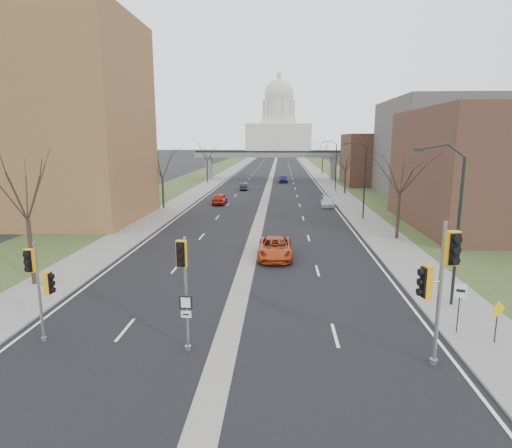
# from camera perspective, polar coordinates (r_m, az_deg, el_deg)

# --- Properties ---
(ground) EXTENTS (700.00, 700.00, 0.00)m
(ground) POSITION_cam_1_polar(r_m,az_deg,el_deg) (19.16, -4.43, -16.86)
(ground) COLOR black
(ground) RESTS_ON ground
(road_surface) EXTENTS (20.00, 600.00, 0.01)m
(road_surface) POSITION_cam_1_polar(r_m,az_deg,el_deg) (166.99, 2.56, 8.16)
(road_surface) COLOR black
(road_surface) RESTS_ON ground
(median_strip) EXTENTS (1.20, 600.00, 0.02)m
(median_strip) POSITION_cam_1_polar(r_m,az_deg,el_deg) (166.99, 2.56, 8.16)
(median_strip) COLOR gray
(median_strip) RESTS_ON ground
(sidewalk_right) EXTENTS (4.00, 600.00, 0.12)m
(sidewalk_right) POSITION_cam_1_polar(r_m,az_deg,el_deg) (167.24, 6.72, 8.12)
(sidewalk_right) COLOR gray
(sidewalk_right) RESTS_ON ground
(sidewalk_left) EXTENTS (4.00, 600.00, 0.12)m
(sidewalk_left) POSITION_cam_1_polar(r_m,az_deg,el_deg) (167.59, -1.58, 8.20)
(sidewalk_left) COLOR gray
(sidewalk_left) RESTS_ON ground
(grass_verge_right) EXTENTS (8.00, 600.00, 0.10)m
(grass_verge_right) POSITION_cam_1_polar(r_m,az_deg,el_deg) (167.70, 8.79, 8.07)
(grass_verge_right) COLOR #2A3F1D
(grass_verge_right) RESTS_ON ground
(grass_verge_left) EXTENTS (8.00, 600.00, 0.10)m
(grass_verge_left) POSITION_cam_1_polar(r_m,az_deg,el_deg) (168.21, -3.64, 8.19)
(grass_verge_left) COLOR #2A3F1D
(grass_verge_left) RESTS_ON ground
(apartment_building) EXTENTS (25.00, 16.00, 22.00)m
(apartment_building) POSITION_cam_1_polar(r_m,az_deg,el_deg) (54.72, -28.59, 12.01)
(apartment_building) COLOR brown
(apartment_building) RESTS_ON ground
(commercial_block_near) EXTENTS (16.00, 20.00, 12.00)m
(commercial_block_near) POSITION_cam_1_polar(r_m,az_deg,el_deg) (49.76, 29.28, 6.36)
(commercial_block_near) COLOR #513326
(commercial_block_near) RESTS_ON ground
(commercial_block_mid) EXTENTS (18.00, 22.00, 15.00)m
(commercial_block_mid) POSITION_cam_1_polar(r_m,az_deg,el_deg) (73.36, 24.11, 9.12)
(commercial_block_mid) COLOR #53504B
(commercial_block_mid) RESTS_ON ground
(commercial_block_far) EXTENTS (14.00, 14.00, 10.00)m
(commercial_block_far) POSITION_cam_1_polar(r_m,az_deg,el_deg) (89.01, 16.26, 8.24)
(commercial_block_far) COLOR #513326
(commercial_block_far) RESTS_ON ground
(pedestrian_bridge) EXTENTS (34.00, 3.00, 6.45)m
(pedestrian_bridge) POSITION_cam_1_polar(r_m,az_deg,el_deg) (96.85, 1.97, 8.79)
(pedestrian_bridge) COLOR slate
(pedestrian_bridge) RESTS_ON ground
(capitol) EXTENTS (48.00, 42.00, 55.75)m
(capitol) POSITION_cam_1_polar(r_m,az_deg,el_deg) (336.87, 3.03, 12.88)
(capitol) COLOR beige
(capitol) RESTS_ON ground
(streetlight_near) EXTENTS (2.61, 0.20, 8.70)m
(streetlight_near) POSITION_cam_1_polar(r_m,az_deg,el_deg) (24.38, 24.09, 5.43)
(streetlight_near) COLOR black
(streetlight_near) RESTS_ON sidewalk_right
(streetlight_mid) EXTENTS (2.61, 0.20, 8.70)m
(streetlight_mid) POSITION_cam_1_polar(r_m,az_deg,el_deg) (49.52, 13.50, 8.57)
(streetlight_mid) COLOR black
(streetlight_mid) RESTS_ON sidewalk_right
(streetlight_far) EXTENTS (2.61, 0.20, 8.70)m
(streetlight_far) POSITION_cam_1_polar(r_m,az_deg,el_deg) (75.25, 10.06, 9.52)
(streetlight_far) COLOR black
(streetlight_far) RESTS_ON sidewalk_right
(tree_left_a) EXTENTS (7.20, 7.20, 9.40)m
(tree_left_a) POSITION_cam_1_polar(r_m,az_deg,el_deg) (29.23, -28.58, 5.23)
(tree_left_a) COLOR #382B21
(tree_left_a) RESTS_ON sidewalk_left
(tree_left_b) EXTENTS (6.75, 6.75, 8.81)m
(tree_left_b) POSITION_cam_1_polar(r_m,az_deg,el_deg) (56.92, -12.47, 8.19)
(tree_left_b) COLOR #382B21
(tree_left_b) RESTS_ON sidewalk_left
(tree_left_c) EXTENTS (7.65, 7.65, 9.99)m
(tree_left_c) POSITION_cam_1_polar(r_m,az_deg,el_deg) (90.08, -6.58, 9.94)
(tree_left_c) COLOR #382B21
(tree_left_c) RESTS_ON sidewalk_left
(tree_right_a) EXTENTS (7.20, 7.20, 9.40)m
(tree_right_a) POSITION_cam_1_polar(r_m,az_deg,el_deg) (40.22, 18.79, 7.28)
(tree_right_a) COLOR #382B21
(tree_right_a) RESTS_ON sidewalk_right
(tree_right_b) EXTENTS (6.30, 6.30, 8.22)m
(tree_right_b) POSITION_cam_1_polar(r_m,az_deg,el_deg) (72.58, 11.89, 8.50)
(tree_right_b) COLOR #382B21
(tree_right_b) RESTS_ON sidewalk_right
(tree_right_c) EXTENTS (7.65, 7.65, 9.99)m
(tree_right_c) POSITION_cam_1_polar(r_m,az_deg,el_deg) (112.25, 8.92, 10.13)
(tree_right_c) COLOR #382B21
(tree_right_c) RESTS_ON sidewalk_right
(signal_pole_left) EXTENTS (0.81, 0.82, 4.64)m
(signal_pole_left) POSITION_cam_1_polar(r_m,az_deg,el_deg) (21.07, -26.94, -6.49)
(signal_pole_left) COLOR gray
(signal_pole_left) RESTS_ON ground
(signal_pole_median) EXTENTS (0.58, 0.82, 5.05)m
(signal_pole_median) POSITION_cam_1_polar(r_m,az_deg,el_deg) (18.03, -9.62, -6.67)
(signal_pole_median) COLOR gray
(signal_pole_median) RESTS_ON ground
(signal_pole_right) EXTENTS (1.21, 1.00, 5.94)m
(signal_pole_right) POSITION_cam_1_polar(r_m,az_deg,el_deg) (17.99, 23.23, -6.24)
(signal_pole_right) COLOR gray
(signal_pole_right) RESTS_ON ground
(speed_limit_sign) EXTENTS (0.49, 0.21, 2.40)m
(speed_limit_sign) POSITION_cam_1_polar(r_m,az_deg,el_deg) (22.11, 25.50, -9.02)
(speed_limit_sign) COLOR black
(speed_limit_sign) RESTS_ON sidewalk_right
(warning_sign) EXTENTS (0.72, 0.32, 1.97)m
(warning_sign) POSITION_cam_1_polar(r_m,az_deg,el_deg) (21.95, 29.49, -10.57)
(warning_sign) COLOR black
(warning_sign) RESTS_ON sidewalk_right
(car_left_near) EXTENTS (1.82, 4.49, 1.53)m
(car_left_near) POSITION_cam_1_polar(r_m,az_deg,el_deg) (60.48, -4.85, 3.38)
(car_left_near) COLOR maroon
(car_left_near) RESTS_ON ground
(car_left_far) EXTENTS (1.49, 3.77, 1.22)m
(car_left_far) POSITION_cam_1_polar(r_m,az_deg,el_deg) (77.03, -1.64, 5.00)
(car_left_far) COLOR black
(car_left_far) RESTS_ON ground
(car_right_near) EXTENTS (2.64, 5.62, 1.55)m
(car_right_near) POSITION_cam_1_polar(r_m,az_deg,el_deg) (33.02, 2.57, -3.20)
(car_right_near) COLOR #A63611
(car_right_near) RESTS_ON ground
(car_right_mid) EXTENTS (2.04, 4.46, 1.27)m
(car_right_mid) POSITION_cam_1_polar(r_m,az_deg,el_deg) (58.72, 9.51, 2.90)
(car_right_mid) COLOR silver
(car_right_mid) RESTS_ON ground
(car_right_far) EXTENTS (1.90, 4.67, 1.59)m
(car_right_far) POSITION_cam_1_polar(r_m,az_deg,el_deg) (90.93, 3.65, 6.05)
(car_right_far) COLOR navy
(car_right_far) RESTS_ON ground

